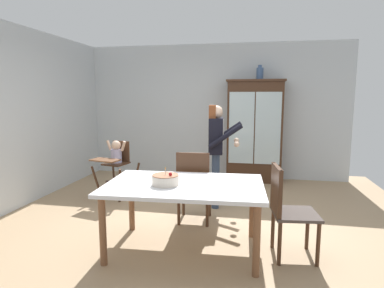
% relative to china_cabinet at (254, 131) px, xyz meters
% --- Properties ---
extents(ground_plane, '(6.24, 6.24, 0.00)m').
position_rel_china_cabinet_xyz_m(ground_plane, '(-0.83, -2.37, -0.99)').
color(ground_plane, tan).
extents(wall_back, '(5.32, 0.06, 2.70)m').
position_rel_china_cabinet_xyz_m(wall_back, '(-0.83, 0.26, 0.36)').
color(wall_back, silver).
rests_on(wall_back, ground_plane).
extents(wall_left, '(0.06, 5.32, 2.70)m').
position_rel_china_cabinet_xyz_m(wall_left, '(-3.46, -2.37, 0.36)').
color(wall_left, silver).
rests_on(wall_left, ground_plane).
extents(china_cabinet, '(1.10, 0.48, 1.97)m').
position_rel_china_cabinet_xyz_m(china_cabinet, '(0.00, 0.00, 0.00)').
color(china_cabinet, '#422819').
rests_on(china_cabinet, ground_plane).
extents(ceramic_vase, '(0.13, 0.13, 0.27)m').
position_rel_china_cabinet_xyz_m(ceramic_vase, '(0.07, 0.00, 1.10)').
color(ceramic_vase, '#3D567F').
rests_on(ceramic_vase, china_cabinet).
extents(high_chair_with_toddler, '(0.68, 0.77, 0.95)m').
position_rel_china_cabinet_xyz_m(high_chair_with_toddler, '(-2.20, -1.53, -0.34)').
color(high_chair_with_toddler, '#422819').
rests_on(high_chair_with_toddler, ground_plane).
extents(adult_person, '(0.52, 0.50, 1.53)m').
position_rel_china_cabinet_xyz_m(adult_person, '(-0.55, -1.64, -0.02)').
color(adult_person, '#33425B').
rests_on(adult_person, ground_plane).
extents(dining_table, '(1.71, 1.13, 0.74)m').
position_rel_china_cabinet_xyz_m(dining_table, '(-0.72, -3.11, -0.33)').
color(dining_table, silver).
rests_on(dining_table, ground_plane).
extents(birthday_cake, '(0.28, 0.28, 0.19)m').
position_rel_china_cabinet_xyz_m(birthday_cake, '(-0.90, -3.19, -0.20)').
color(birthday_cake, beige).
rests_on(birthday_cake, dining_table).
extents(dining_chair_far_side, '(0.46, 0.46, 0.96)m').
position_rel_china_cabinet_xyz_m(dining_chair_far_side, '(-0.76, -2.36, -0.44)').
color(dining_chair_far_side, '#422819').
rests_on(dining_chair_far_side, ground_plane).
extents(dining_chair_right_end, '(0.49, 0.49, 0.96)m').
position_rel_china_cabinet_xyz_m(dining_chair_right_end, '(0.33, -3.06, -0.44)').
color(dining_chair_right_end, '#422819').
rests_on(dining_chair_right_end, ground_plane).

